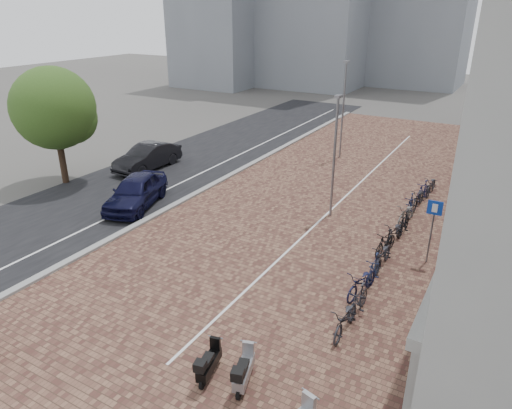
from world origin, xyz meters
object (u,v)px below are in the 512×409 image
object	(u,v)px
car_navy	(136,191)
scooter_back	(244,369)
car_dark	(148,157)
scooter_mid	(209,362)
parking_sign	(433,221)

from	to	relation	value
car_navy	scooter_back	bearing A→B (deg)	-53.50
car_dark	scooter_mid	bearing A→B (deg)	-41.88
car_dark	scooter_mid	size ratio (longest dim) A/B	3.41
parking_sign	scooter_back	bearing A→B (deg)	-109.50
scooter_back	parking_sign	bearing A→B (deg)	55.19
scooter_mid	scooter_back	world-z (taller)	scooter_back
scooter_mid	parking_sign	size ratio (longest dim) A/B	0.52
car_dark	scooter_back	size ratio (longest dim) A/B	3.19
car_dark	scooter_back	distance (m)	19.68
car_navy	car_dark	distance (m)	6.12
scooter_back	parking_sign	xyz separation A→B (m)	(3.00, 9.34, 1.34)
car_navy	parking_sign	world-z (taller)	parking_sign
scooter_mid	car_dark	bearing A→B (deg)	124.44
scooter_back	parking_sign	distance (m)	9.90
car_navy	scooter_mid	bearing A→B (deg)	-56.77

